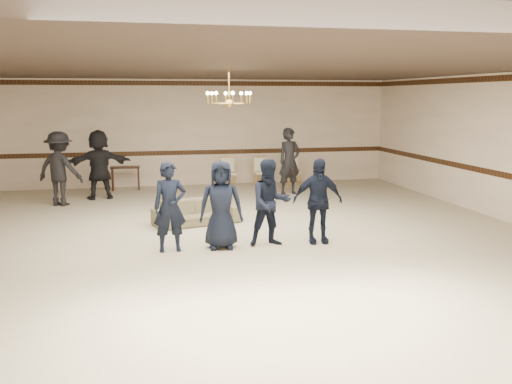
# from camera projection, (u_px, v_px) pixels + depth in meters

# --- Properties ---
(room) EXTENTS (12.01, 14.01, 3.21)m
(room) POSITION_uv_depth(u_px,v_px,m) (239.00, 157.00, 9.95)
(room) COLOR beige
(room) RESTS_ON ground
(chair_rail) EXTENTS (12.00, 0.02, 0.14)m
(chair_rail) POSITION_uv_depth(u_px,v_px,m) (197.00, 152.00, 16.77)
(chair_rail) COLOR #3B1F11
(chair_rail) RESTS_ON wall_back
(crown_molding) EXTENTS (12.00, 0.02, 0.14)m
(crown_molding) POSITION_uv_depth(u_px,v_px,m) (196.00, 83.00, 16.42)
(crown_molding) COLOR #3B1F11
(crown_molding) RESTS_ON wall_back
(chandelier) EXTENTS (0.94, 0.94, 0.89)m
(chandelier) POSITION_uv_depth(u_px,v_px,m) (229.00, 87.00, 10.69)
(chandelier) COLOR gold
(chandelier) RESTS_ON ceiling
(boy_a) EXTENTS (0.60, 0.42, 1.58)m
(boy_a) POSITION_uv_depth(u_px,v_px,m) (170.00, 207.00, 9.52)
(boy_a) COLOR black
(boy_a) RESTS_ON floor
(boy_b) EXTENTS (0.82, 0.58, 1.58)m
(boy_b) POSITION_uv_depth(u_px,v_px,m) (221.00, 205.00, 9.71)
(boy_b) COLOR black
(boy_b) RESTS_ON floor
(boy_c) EXTENTS (0.79, 0.62, 1.58)m
(boy_c) POSITION_uv_depth(u_px,v_px,m) (270.00, 203.00, 9.90)
(boy_c) COLOR black
(boy_c) RESTS_ON floor
(boy_d) EXTENTS (0.95, 0.45, 1.58)m
(boy_d) POSITION_uv_depth(u_px,v_px,m) (318.00, 201.00, 10.09)
(boy_d) COLOR black
(boy_d) RESTS_ON floor
(settee) EXTENTS (1.92, 1.15, 0.53)m
(settee) POSITION_uv_depth(u_px,v_px,m) (196.00, 212.00, 11.66)
(settee) COLOR brown
(settee) RESTS_ON floor
(adult_left) EXTENTS (1.37, 1.14, 1.84)m
(adult_left) POSITION_uv_depth(u_px,v_px,m) (60.00, 169.00, 13.57)
(adult_left) COLOR black
(adult_left) RESTS_ON floor
(adult_mid) EXTENTS (1.78, 0.84, 1.84)m
(adult_mid) POSITION_uv_depth(u_px,v_px,m) (99.00, 164.00, 14.44)
(adult_mid) COLOR black
(adult_mid) RESTS_ON floor
(adult_right) EXTENTS (0.77, 0.61, 1.84)m
(adult_right) POSITION_uv_depth(u_px,v_px,m) (289.00, 161.00, 15.12)
(adult_right) COLOR black
(adult_right) RESTS_ON floor
(banquet_chair_left) EXTENTS (0.44, 0.44, 0.87)m
(banquet_chair_left) POSITION_uv_depth(u_px,v_px,m) (229.00, 173.00, 16.32)
(banquet_chair_left) COLOR silver
(banquet_chair_left) RESTS_ON floor
(banquet_chair_mid) EXTENTS (0.42, 0.42, 0.87)m
(banquet_chair_mid) POSITION_uv_depth(u_px,v_px,m) (261.00, 172.00, 16.53)
(banquet_chair_mid) COLOR silver
(banquet_chair_mid) RESTS_ON floor
(banquet_chair_right) EXTENTS (0.43, 0.43, 0.87)m
(banquet_chair_right) POSITION_uv_depth(u_px,v_px,m) (293.00, 171.00, 16.74)
(banquet_chair_right) COLOR silver
(banquet_chair_right) RESTS_ON floor
(console_table) EXTENTS (0.84, 0.39, 0.69)m
(console_table) POSITION_uv_depth(u_px,v_px,m) (126.00, 178.00, 15.90)
(console_table) COLOR #321910
(console_table) RESTS_ON floor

